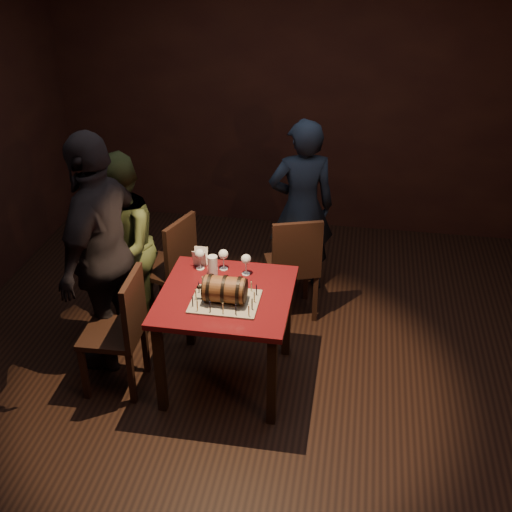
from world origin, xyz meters
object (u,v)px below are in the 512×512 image
chair_back (294,262)px  chair_left_front (122,326)px  wine_glass_mid (223,255)px  person_left_front (102,253)px  pint_of_ale (213,266)px  person_left_rear (120,247)px  wine_glass_left (200,255)px  barrel_cake (225,289)px  chair_left_rear (172,263)px  person_back (301,208)px  pub_table (226,307)px  wine_glass_right (246,260)px

chair_back → chair_left_front: bearing=-134.8°
wine_glass_mid → person_left_front: person_left_front is taller
pint_of_ale → wine_glass_mid: bearing=56.1°
person_left_rear → person_left_front: bearing=-8.4°
wine_glass_mid → person_left_front: bearing=-167.5°
wine_glass_left → chair_back: chair_back is taller
barrel_cake → wine_glass_mid: 0.43m
wine_glass_mid → chair_left_front: (-0.62, -0.50, -0.34)m
chair_back → wine_glass_left: bearing=-136.3°
wine_glass_left → wine_glass_mid: same height
wine_glass_mid → person_left_front: size_ratio=0.09×
person_left_rear → barrel_cake: bearing=45.6°
wine_glass_mid → chair_left_rear: (-0.52, 0.39, -0.34)m
pint_of_ale → person_back: (0.51, 1.15, -0.04)m
pub_table → chair_left_front: bearing=-165.1°
chair_left_front → person_left_front: size_ratio=0.51×
pint_of_ale → chair_back: 0.89m
wine_glass_mid → pint_of_ale: bearing=-123.9°
barrel_cake → person_back: 1.52m
barrel_cake → wine_glass_left: barrel_cake is taller
barrel_cake → pub_table: bearing=99.5°
wine_glass_mid → chair_left_front: bearing=-140.8°
pub_table → chair_back: chair_back is taller
barrel_cake → person_left_front: 0.97m
wine_glass_mid → pint_of_ale: 0.12m
barrel_cake → wine_glass_right: (0.07, 0.38, 0.02)m
chair_left_rear → person_left_front: bearing=-118.7°
person_back → person_left_rear: size_ratio=1.05×
chair_left_rear → person_left_rear: bearing=-148.8°
pub_table → wine_glass_right: size_ratio=5.59×
chair_back → chair_left_rear: 0.99m
wine_glass_left → wine_glass_right: size_ratio=1.00×
wine_glass_right → chair_left_rear: (-0.69, 0.43, -0.35)m
barrel_cake → wine_glass_left: (-0.27, 0.40, 0.02)m
pint_of_ale → person_left_front: size_ratio=0.08×
wine_glass_right → chair_left_rear: bearing=148.1°
chair_back → barrel_cake: bearing=-109.6°
chair_left_rear → person_back: person_back is taller
barrel_cake → chair_left_rear: barrel_cake is taller
pint_of_ale → chair_left_front: (-0.56, -0.41, -0.30)m
wine_glass_mid → chair_back: chair_back is taller
pub_table → barrel_cake: (0.02, -0.10, 0.21)m
wine_glass_right → chair_back: chair_back is taller
barrel_cake → wine_glass_right: bearing=79.0°
person_left_front → pint_of_ale: bearing=102.9°
pub_table → chair_left_rear: bearing=130.4°
wine_glass_left → person_left_front: 0.69m
pint_of_ale → person_back: 1.26m
chair_left_front → person_back: 1.91m
chair_left_front → chair_left_rear: bearing=83.9°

